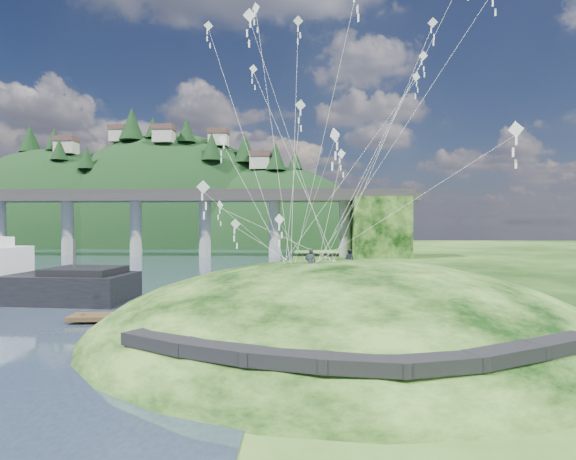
{
  "coord_description": "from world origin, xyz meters",
  "views": [
    {
      "loc": [
        5.11,
        -28.81,
        7.61
      ],
      "look_at": [
        4.0,
        6.0,
        7.0
      ],
      "focal_mm": 28.0,
      "sensor_mm": 36.0,
      "label": 1
    }
  ],
  "objects": [
    {
      "name": "grass_hill",
      "position": [
        8.0,
        2.0,
        -1.5
      ],
      "size": [
        36.0,
        32.0,
        13.0
      ],
      "color": "black",
      "rests_on": "ground"
    },
    {
      "name": "footpath",
      "position": [
        7.46,
        -9.74,
        2.08
      ],
      "size": [
        22.29,
        5.84,
        0.83
      ],
      "color": "black",
      "rests_on": "ground"
    },
    {
      "name": "wooden_dock",
      "position": [
        -5.73,
        5.03,
        0.42
      ],
      "size": [
        13.58,
        3.38,
        0.96
      ],
      "color": "#3C2A18",
      "rests_on": "ground"
    },
    {
      "name": "kite_flyers",
      "position": [
        6.96,
        1.65,
        5.83
      ],
      "size": [
        3.6,
        2.76,
        1.98
      ],
      "color": "#242830",
      "rests_on": "ground"
    },
    {
      "name": "ground",
      "position": [
        0.0,
        0.0,
        0.0
      ],
      "size": [
        320.0,
        320.0,
        0.0
      ],
      "primitive_type": "plane",
      "color": "black",
      "rests_on": "ground"
    },
    {
      "name": "work_barge",
      "position": [
        -23.08,
        13.39,
        2.02
      ],
      "size": [
        23.46,
        8.2,
        8.05
      ],
      "color": "black",
      "rests_on": "ground"
    },
    {
      "name": "far_ridge",
      "position": [
        -43.58,
        122.17,
        -7.44
      ],
      "size": [
        153.0,
        70.0,
        94.5
      ],
      "color": "black",
      "rests_on": "ground"
    },
    {
      "name": "bridge",
      "position": [
        -26.46,
        70.07,
        9.7
      ],
      "size": [
        160.0,
        11.0,
        15.0
      ],
      "color": "#2D2B2B",
      "rests_on": "ground"
    },
    {
      "name": "kite_swarm",
      "position": [
        6.78,
        4.17,
        17.2
      ],
      "size": [
        21.55,
        16.2,
        19.62
      ],
      "color": "white",
      "rests_on": "ground"
    }
  ]
}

